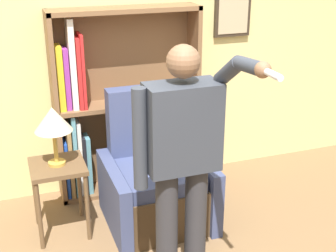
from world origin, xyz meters
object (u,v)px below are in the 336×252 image
(armchair, at_px, (155,181))
(person_standing, at_px, (182,156))
(bookcase, at_px, (110,108))
(side_table, at_px, (58,177))
(table_lamp, at_px, (53,121))

(armchair, distance_m, person_standing, 1.08)
(bookcase, xyz_separation_m, armchair, (0.23, -0.62, -0.49))
(side_table, distance_m, table_lamp, 0.49)
(person_standing, xyz_separation_m, table_lamp, (-0.71, 0.91, 0.00))
(bookcase, distance_m, side_table, 0.87)
(armchair, relative_size, person_standing, 0.65)
(bookcase, bearing_deg, table_lamp, -135.15)
(bookcase, relative_size, side_table, 2.80)
(bookcase, relative_size, table_lamp, 3.64)
(bookcase, xyz_separation_m, person_standing, (0.14, -1.48, 0.15))
(side_table, bearing_deg, person_standing, -52.18)
(bookcase, height_order, person_standing, bookcase)
(person_standing, bearing_deg, bookcase, 95.31)
(armchair, xyz_separation_m, person_standing, (-0.09, -0.86, 0.64))
(armchair, bearing_deg, person_standing, -95.84)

